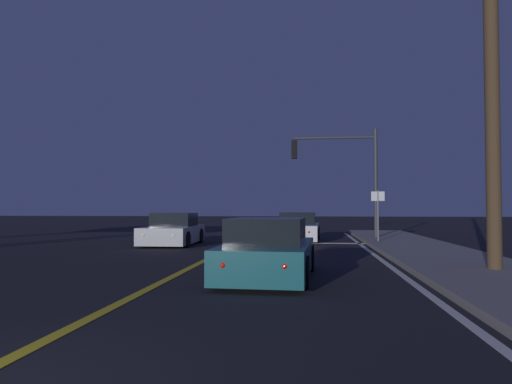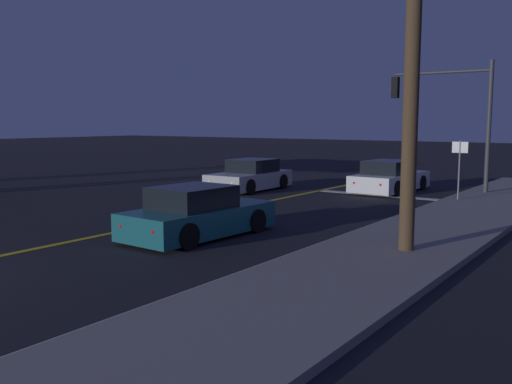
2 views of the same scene
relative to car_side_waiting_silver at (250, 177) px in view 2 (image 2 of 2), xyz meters
The scene contains 9 objects.
sidewalk_right 11.75m from the car_side_waiting_silver, 34.14° to the right, with size 3.20×34.68×0.15m, color gray.
lane_line_center 7.13m from the car_side_waiting_silver, 68.11° to the right, with size 0.20×32.76×0.01m, color gold.
lane_line_edge_right 10.28m from the car_side_waiting_silver, 39.95° to the right, with size 0.16×32.76×0.01m, color silver.
stop_bar 5.63m from the car_side_waiting_silver, 16.00° to the left, with size 5.47×0.50×0.01m, color silver.
car_side_waiting_silver is the anchor object (origin of this frame).
car_mid_block_teal 10.19m from the car_side_waiting_silver, 61.76° to the right, with size 2.07×4.30×1.34m.
car_parked_curb_white 5.99m from the car_side_waiting_silver, 29.59° to the left, with size 2.06×4.48×1.34m.
traffic_signal_near_right 8.86m from the car_side_waiting_silver, 27.51° to the left, with size 4.15×0.28×5.39m.
street_sign_corner 8.73m from the car_side_waiting_silver, ahead, with size 0.56×0.06×2.30m.
Camera 2 is at (11.75, -3.65, 2.98)m, focal length 39.60 mm.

